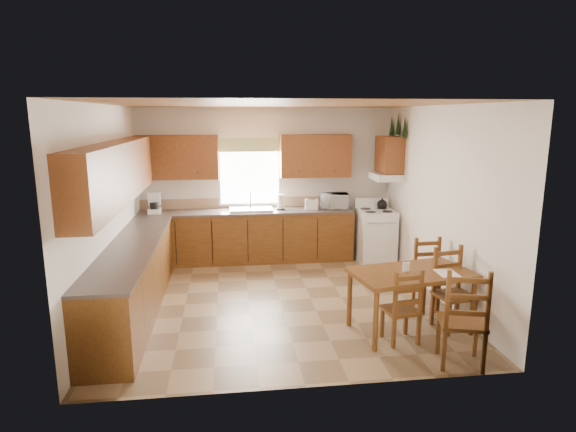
{
  "coord_description": "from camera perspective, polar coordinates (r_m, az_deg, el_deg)",
  "views": [
    {
      "loc": [
        -0.69,
        -6.37,
        2.56
      ],
      "look_at": [
        0.15,
        0.3,
        1.15
      ],
      "focal_mm": 30.0,
      "sensor_mm": 36.0,
      "label": 1
    }
  ],
  "objects": [
    {
      "name": "counter_left",
      "position": [
        6.56,
        -18.03,
        -3.41
      ],
      "size": [
        0.63,
        3.6,
        0.04
      ],
      "primitive_type": "cube",
      "color": "#4D413C",
      "rests_on": "lower_cab_left"
    },
    {
      "name": "upper_cab_left",
      "position": [
        6.41,
        -19.76,
        4.84
      ],
      "size": [
        0.33,
        3.6,
        0.75
      ],
      "primitive_type": "cube",
      "color": "brown",
      "rests_on": "wall_left"
    },
    {
      "name": "chair_far_left",
      "position": [
        6.74,
        16.64,
        -6.73
      ],
      "size": [
        0.41,
        0.39,
        0.94
      ],
      "primitive_type": "cube",
      "rotation": [
        0.0,
        0.0,
        0.04
      ],
      "color": "brown",
      "rests_on": "floor"
    },
    {
      "name": "wall_right",
      "position": [
        7.12,
        17.33,
        1.52
      ],
      "size": [
        4.5,
        4.5,
        0.0
      ],
      "primitive_type": "plane",
      "color": "white",
      "rests_on": "floor"
    },
    {
      "name": "wall_left",
      "position": [
        6.67,
        -20.57,
        0.63
      ],
      "size": [
        4.5,
        4.5,
        0.0
      ],
      "primitive_type": "plane",
      "color": "white",
      "rests_on": "floor"
    },
    {
      "name": "table_card",
      "position": [
        5.89,
        13.84,
        -5.87
      ],
      "size": [
        0.09,
        0.04,
        0.11
      ],
      "primitive_type": "cube",
      "rotation": [
        0.0,
        0.0,
        0.2
      ],
      "color": "white",
      "rests_on": "dining_table"
    },
    {
      "name": "sink_basin",
      "position": [
        8.49,
        -4.42,
        0.8
      ],
      "size": [
        0.75,
        0.45,
        0.04
      ],
      "primitive_type": "cube",
      "color": "silver",
      "rests_on": "counter_back"
    },
    {
      "name": "wall_back",
      "position": [
        8.73,
        -2.59,
        3.87
      ],
      "size": [
        4.5,
        4.5,
        0.0
      ],
      "primitive_type": "plane",
      "color": "white",
      "rests_on": "floor"
    },
    {
      "name": "window_pane",
      "position": [
        8.65,
        -4.57,
        5.1
      ],
      "size": [
        1.05,
        0.01,
        1.1
      ],
      "primitive_type": "cube",
      "color": "white",
      "rests_on": "wall_back"
    },
    {
      "name": "chair_near_right",
      "position": [
        5.38,
        19.96,
        -11.05
      ],
      "size": [
        0.55,
        0.53,
        1.07
      ],
      "primitive_type": "cube",
      "rotation": [
        0.0,
        0.0,
        2.87
      ],
      "color": "brown",
      "rests_on": "floor"
    },
    {
      "name": "ceiling",
      "position": [
        6.41,
        -1.02,
        13.09
      ],
      "size": [
        4.5,
        4.5,
        0.0
      ],
      "primitive_type": "plane",
      "color": "brown",
      "rests_on": "floor"
    },
    {
      "name": "backsplash",
      "position": [
        8.76,
        -5.01,
        1.6
      ],
      "size": [
        3.75,
        0.01,
        0.18
      ],
      "primitive_type": "cube",
      "color": "#A18161",
      "rests_on": "counter_back"
    },
    {
      "name": "microwave",
      "position": [
        8.67,
        5.52,
        1.78
      ],
      "size": [
        0.48,
        0.37,
        0.27
      ],
      "primitive_type": "imported",
      "rotation": [
        0.0,
        0.0,
        -0.1
      ],
      "color": "white",
      "rests_on": "counter_back"
    },
    {
      "name": "coffeemaker",
      "position": [
        8.51,
        -15.58,
        1.4
      ],
      "size": [
        0.23,
        0.26,
        0.32
      ],
      "primitive_type": "cube",
      "rotation": [
        0.0,
        0.0,
        -0.19
      ],
      "color": "white",
      "rests_on": "counter_back"
    },
    {
      "name": "chair_far_right",
      "position": [
        6.2,
        19.13,
        -8.29
      ],
      "size": [
        0.48,
        0.46,
        0.99
      ],
      "primitive_type": "cube",
      "rotation": [
        0.0,
        0.0,
        0.17
      ],
      "color": "brown",
      "rests_on": "floor"
    },
    {
      "name": "toaster",
      "position": [
        8.55,
        2.8,
        1.39
      ],
      "size": [
        0.23,
        0.16,
        0.18
      ],
      "primitive_type": "cube",
      "rotation": [
        0.0,
        0.0,
        -0.07
      ],
      "color": "white",
      "rests_on": "counter_back"
    },
    {
      "name": "pine_decal_b",
      "position": [
        8.53,
        12.91,
        10.61
      ],
      "size": [
        0.22,
        0.22,
        0.36
      ],
      "primitive_type": "cone",
      "color": "black",
      "rests_on": "wall_right"
    },
    {
      "name": "lower_cab_left",
      "position": [
        6.69,
        -17.78,
        -7.22
      ],
      "size": [
        0.6,
        3.6,
        0.88
      ],
      "primitive_type": "cube",
      "color": "brown",
      "rests_on": "floor"
    },
    {
      "name": "pine_decal_c",
      "position": [
        8.83,
        12.18,
        10.41
      ],
      "size": [
        0.22,
        0.22,
        0.36
      ],
      "primitive_type": "cone",
      "color": "black",
      "rests_on": "wall_right"
    },
    {
      "name": "paper_towel",
      "position": [
        8.52,
        -0.9,
        1.67
      ],
      "size": [
        0.13,
        0.13,
        0.27
      ],
      "primitive_type": "cylinder",
      "rotation": [
        0.0,
        0.0,
        0.12
      ],
      "color": "white",
      "rests_on": "counter_back"
    },
    {
      "name": "upper_cab_stove",
      "position": [
        8.51,
        11.92,
        7.14
      ],
      "size": [
        0.33,
        0.62,
        0.62
      ],
      "primitive_type": "cube",
      "color": "brown",
      "rests_on": "wall_right"
    },
    {
      "name": "dining_table",
      "position": [
        6.05,
        14.26,
        -9.73
      ],
      "size": [
        1.52,
        1.04,
        0.75
      ],
      "primitive_type": "cube",
      "rotation": [
        0.0,
        0.0,
        0.18
      ],
      "color": "brown",
      "rests_on": "floor"
    },
    {
      "name": "floor",
      "position": [
        6.9,
        -0.94,
        -9.93
      ],
      "size": [
        4.5,
        4.5,
        0.0
      ],
      "primitive_type": "plane",
      "color": "olive",
      "rests_on": "ground"
    },
    {
      "name": "upper_cab_back_left",
      "position": [
        8.53,
        -13.02,
        6.8
      ],
      "size": [
        1.41,
        0.33,
        0.75
      ],
      "primitive_type": "cube",
      "color": "brown",
      "rests_on": "wall_back"
    },
    {
      "name": "counter_back",
      "position": [
        8.49,
        -4.92,
        0.52
      ],
      "size": [
        3.75,
        0.63,
        0.04
      ],
      "primitive_type": "cube",
      "color": "#4D413C",
      "rests_on": "lower_cab_back"
    },
    {
      "name": "range_hood",
      "position": [
        8.54,
        11.5,
        4.61
      ],
      "size": [
        0.44,
        0.62,
        0.12
      ],
      "primitive_type": "cube",
      "color": "white",
      "rests_on": "wall_right"
    },
    {
      "name": "upper_cab_back_right",
      "position": [
        8.63,
        3.23,
        7.14
      ],
      "size": [
        1.25,
        0.33,
        0.75
      ],
      "primitive_type": "cube",
      "color": "brown",
      "rests_on": "wall_back"
    },
    {
      "name": "window_valance",
      "position": [
        8.59,
        -4.62,
        8.4
      ],
      "size": [
        1.19,
        0.01,
        0.24
      ],
      "primitive_type": "cube",
      "color": "#4C7D3C",
      "rests_on": "wall_back"
    },
    {
      "name": "wall_front",
      "position": [
        4.35,
        2.26,
        -4.31
      ],
      "size": [
        4.5,
        4.5,
        0.0
      ],
      "primitive_type": "plane",
      "color": "white",
      "rests_on": "floor"
    },
    {
      "name": "window_frame",
      "position": [
        8.66,
        -4.57,
        5.11
      ],
      "size": [
        1.13,
        0.02,
        1.18
      ],
      "primitive_type": "cube",
      "color": "white",
      "rests_on": "wall_back"
    },
    {
      "name": "lower_cab_back",
      "position": [
        8.59,
        -4.86,
        -2.48
      ],
      "size": [
        3.75,
        0.6,
        0.88
      ],
      "primitive_type": "cube",
      "color": "brown",
      "rests_on": "floor"
    },
    {
      "name": "pine_decal_a",
      "position": [
        8.23,
        13.67,
        10.26
      ],
      "size": [
        0.22,
        0.22,
        0.36
      ],
      "primitive_type": "cone",
      "color": "black",
      "rests_on": "wall_right"
    },
    {
      "name": "table_paper",
      "position": [
        5.97,
        18.32,
        -6.43
      ],
      "size": [
        0.23,
        0.3,
        0.0
      ],
      "primitive_type": "cube",
      "rotation": [
        0.0,
        0.0,
        -0.01
      ],
      "color": "white",
      "rests_on": "dining_table"
    },
    {
      "name": "chair_near_left",
      "position": [
        5.73,
        13.26,
        -10.22
      ],
      "size": [
        0.41,
        0.4,
        0.88
      ],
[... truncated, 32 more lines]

